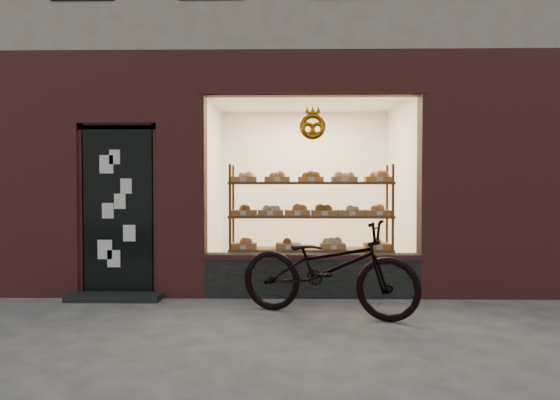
{
  "coord_description": "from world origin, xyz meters",
  "views": [
    {
      "loc": [
        0.15,
        -4.19,
        1.4
      ],
      "look_at": [
        0.05,
        2.0,
        1.24
      ],
      "focal_mm": 32.0,
      "sensor_mm": 36.0,
      "label": 1
    }
  ],
  "objects": [
    {
      "name": "display_shelf",
      "position": [
        0.45,
        2.55,
        0.89
      ],
      "size": [
        2.2,
        0.45,
        1.7
      ],
      "color": "brown",
      "rests_on": "ground"
    },
    {
      "name": "bicycle",
      "position": [
        0.58,
        1.22,
        0.52
      ],
      "size": [
        2.11,
        1.36,
        1.05
      ],
      "primitive_type": "imported",
      "rotation": [
        0.0,
        0.0,
        1.2
      ],
      "color": "black",
      "rests_on": "ground"
    },
    {
      "name": "ground",
      "position": [
        0.0,
        0.0,
        0.0
      ],
      "size": [
        90.0,
        90.0,
        0.0
      ],
      "primitive_type": "plane",
      "color": "#4D4D4D"
    }
  ]
}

